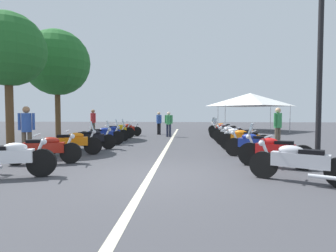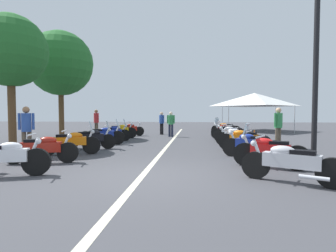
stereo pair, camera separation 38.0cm
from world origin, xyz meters
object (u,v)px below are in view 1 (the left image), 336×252
motorcycle_left_row_1 (45,149)px  event_tent (250,100)px  motorcycle_right_row_3 (245,139)px  motorcycle_right_row_6 (226,131)px  traffic_cone_1 (253,135)px  bystander_1 (278,124)px  motorcycle_left_row_5 (111,133)px  street_lamp_twin_globe (321,32)px  motorcycle_right_row_0 (299,162)px  roadside_tree_0 (57,63)px  motorcycle_left_row_0 (8,158)px  motorcycle_left_row_2 (72,142)px  motorcycle_right_row_8 (222,128)px  bystander_0 (159,121)px  motorcycle_left_row_7 (126,129)px  bystander_3 (169,122)px  bystander_2 (93,120)px  bystander_4 (27,127)px  motorcycle_right_row_1 (274,151)px  motorcycle_left_row_4 (102,135)px  motorcycle_left_row_3 (91,139)px  motorcycle_left_row_6 (118,131)px  roadside_tree_1 (8,50)px  motorcycle_right_row_4 (237,136)px  motorcycle_right_row_7 (224,130)px  motorcycle_right_row_2 (254,144)px  motorcycle_right_row_5 (231,134)px

motorcycle_left_row_1 → event_tent: bearing=44.1°
motorcycle_right_row_3 → motorcycle_right_row_6: motorcycle_right_row_6 is taller
traffic_cone_1 → bystander_1: bystander_1 is taller
motorcycle_left_row_5 → street_lamp_twin_globe: size_ratio=0.36×
motorcycle_right_row_0 → roadside_tree_0: (10.22, 10.31, 4.11)m
motorcycle_left_row_0 → motorcycle_left_row_2: motorcycle_left_row_2 is taller
motorcycle_right_row_8 → motorcycle_right_row_0: bearing=115.0°
motorcycle_left_row_1 → bystander_0: 11.52m
motorcycle_left_row_7 → street_lamp_twin_globe: 12.84m
bystander_0 → bystander_3: 1.89m
motorcycle_right_row_6 → bystander_2: bearing=14.8°
motorcycle_right_row_6 → bystander_1: bystander_1 is taller
bystander_0 → bystander_4: 10.62m
motorcycle_right_row_6 → motorcycle_right_row_1: bearing=118.1°
bystander_1 → street_lamp_twin_globe: bearing=136.9°
motorcycle_right_row_1 → street_lamp_twin_globe: street_lamp_twin_globe is taller
motorcycle_left_row_5 → roadside_tree_0: bearing=134.4°
bystander_4 → motorcycle_right_row_0: bearing=-133.6°
motorcycle_right_row_8 → motorcycle_right_row_3: bearing=114.0°
motorcycle_right_row_0 → motorcycle_right_row_6: (9.84, 0.15, 0.01)m
motorcycle_left_row_4 → street_lamp_twin_globe: street_lamp_twin_globe is taller
motorcycle_left_row_3 → motorcycle_right_row_8: bearing=30.3°
motorcycle_right_row_8 → motorcycle_left_row_4: bearing=70.7°
bystander_2 → street_lamp_twin_globe: bearing=80.7°
motorcycle_left_row_3 → motorcycle_right_row_3: size_ratio=1.04×
traffic_cone_1 → motorcycle_right_row_1: bearing=171.0°
bystander_2 → motorcycle_left_row_6: bearing=84.2°
event_tent → motorcycle_right_row_8: bearing=147.1°
motorcycle_left_row_1 → roadside_tree_1: size_ratio=0.37×
motorcycle_left_row_3 → motorcycle_left_row_6: bearing=69.4°
motorcycle_left_row_5 → motorcycle_right_row_4: 6.50m
motorcycle_left_row_3 → bystander_3: 7.00m
motorcycle_left_row_6 → motorcycle_right_row_6: (0.07, -6.32, 0.00)m
motorcycle_right_row_4 → bystander_0: bearing=-27.4°
motorcycle_left_row_4 → motorcycle_left_row_6: motorcycle_left_row_4 is taller
motorcycle_left_row_4 → motorcycle_right_row_7: 8.05m
motorcycle_right_row_0 → motorcycle_right_row_6: motorcycle_right_row_6 is taller
motorcycle_left_row_4 → bystander_1: bearing=-16.5°
motorcycle_left_row_0 → bystander_0: bystander_0 is taller
bystander_0 → motorcycle_right_row_6: bearing=-81.1°
motorcycle_right_row_8 → motorcycle_left_row_5: bearing=62.6°
motorcycle_right_row_1 → motorcycle_left_row_5: bearing=-22.4°
motorcycle_left_row_2 → bystander_0: 9.86m
bystander_1 → event_tent: (11.37, -1.37, 1.62)m
motorcycle_right_row_2 → bystander_2: size_ratio=1.07×
street_lamp_twin_globe → motorcycle_right_row_8: bearing=5.7°
motorcycle_right_row_5 → bystander_0: 6.46m
motorcycle_left_row_6 → roadside_tree_1: 6.92m
motorcycle_right_row_1 → motorcycle_right_row_6: 8.21m
motorcycle_left_row_4 → motorcycle_left_row_5: bearing=76.7°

